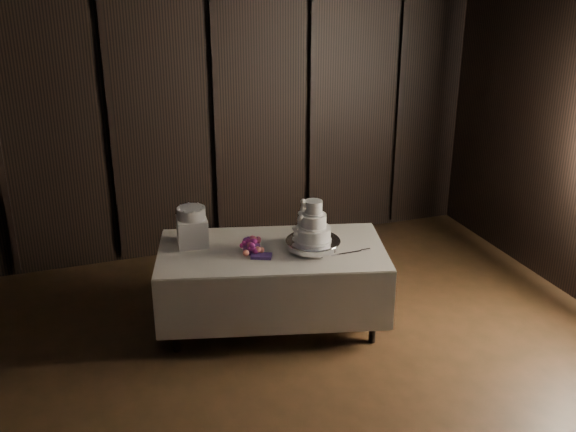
% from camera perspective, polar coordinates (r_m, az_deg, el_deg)
% --- Properties ---
extents(room, '(6.08, 7.08, 3.08)m').
position_cam_1_polar(room, '(4.20, 5.03, -2.53)').
color(room, black).
rests_on(room, ground).
extents(display_table, '(2.19, 1.50, 0.76)m').
position_cam_1_polar(display_table, '(6.07, -1.34, -5.73)').
color(display_table, beige).
rests_on(display_table, ground).
extents(cake_stand, '(0.53, 0.53, 0.09)m').
position_cam_1_polar(cake_stand, '(5.89, 2.13, -2.47)').
color(cake_stand, silver).
rests_on(cake_stand, display_table).
extents(wedding_cake, '(0.34, 0.31, 0.37)m').
position_cam_1_polar(wedding_cake, '(5.79, 1.96, -0.85)').
color(wedding_cake, white).
rests_on(wedding_cake, cake_stand).
extents(bouquet, '(0.42, 0.47, 0.18)m').
position_cam_1_polar(bouquet, '(5.83, -3.09, -2.58)').
color(bouquet, '#D24C6D').
rests_on(bouquet, display_table).
extents(box_pedestal, '(0.28, 0.28, 0.25)m').
position_cam_1_polar(box_pedestal, '(6.02, -8.10, -1.31)').
color(box_pedestal, white).
rests_on(box_pedestal, display_table).
extents(small_cake, '(0.30, 0.30, 0.10)m').
position_cam_1_polar(small_cake, '(5.95, -8.19, 0.24)').
color(small_cake, white).
rests_on(small_cake, box_pedestal).
extents(cake_knife, '(0.37, 0.03, 0.01)m').
position_cam_1_polar(cake_knife, '(5.84, 4.95, -3.16)').
color(cake_knife, silver).
rests_on(cake_knife, display_table).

